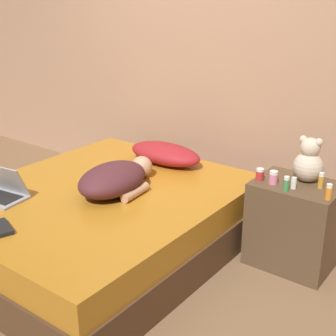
{
  "coord_description": "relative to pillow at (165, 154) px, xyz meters",
  "views": [
    {
      "loc": [
        2.08,
        -2.01,
        1.67
      ],
      "look_at": [
        0.39,
        0.24,
        0.61
      ],
      "focal_mm": 50.0,
      "sensor_mm": 36.0,
      "label": 1
    }
  ],
  "objects": [
    {
      "name": "laptop",
      "position": [
        -0.44,
        -1.15,
        -0.03
      ],
      "size": [
        0.36,
        0.26,
        0.22
      ],
      "rotation": [
        0.0,
        0.0,
        0.13
      ],
      "color": "#9E9EA3",
      "rests_on": "bed"
    },
    {
      "name": "nightstand",
      "position": [
        1.1,
        -0.09,
        -0.23
      ],
      "size": [
        0.52,
        0.41,
        0.56
      ],
      "color": "brown",
      "rests_on": "ground_plane"
    },
    {
      "name": "bottle_green",
      "position": [
        1.08,
        -0.24,
        0.1
      ],
      "size": [
        0.03,
        0.03,
        0.09
      ],
      "color": "#3D8E4C",
      "rests_on": "nightstand"
    },
    {
      "name": "bottle_red",
      "position": [
        0.88,
        -0.18,
        0.09
      ],
      "size": [
        0.05,
        0.05,
        0.08
      ],
      "color": "#B72D2D",
      "rests_on": "nightstand"
    },
    {
      "name": "wall_back",
      "position": [
        -0.02,
        0.53,
        0.79
      ],
      "size": [
        8.0,
        0.06,
        2.6
      ],
      "color": "tan",
      "rests_on": "ground_plane"
    },
    {
      "name": "bed",
      "position": [
        -0.02,
        -0.69,
        -0.29
      ],
      "size": [
        1.6,
        1.9,
        0.43
      ],
      "color": "#4C331E",
      "rests_on": "ground_plane"
    },
    {
      "name": "bottle_pink",
      "position": [
        0.98,
        -0.18,
        0.09
      ],
      "size": [
        0.05,
        0.05,
        0.08
      ],
      "color": "pink",
      "rests_on": "nightstand"
    },
    {
      "name": "teddy_bear",
      "position": [
        1.12,
        -0.01,
        0.18
      ],
      "size": [
        0.19,
        0.19,
        0.29
      ],
      "color": "beige",
      "rests_on": "nightstand"
    },
    {
      "name": "bottle_amber",
      "position": [
        1.23,
        -0.07,
        0.1
      ],
      "size": [
        0.03,
        0.03,
        0.1
      ],
      "color": "gold",
      "rests_on": "nightstand"
    },
    {
      "name": "bottle_white",
      "position": [
        1.1,
        -0.17,
        0.09
      ],
      "size": [
        0.03,
        0.03,
        0.07
      ],
      "color": "white",
      "rests_on": "nightstand"
    },
    {
      "name": "bottle_orange",
      "position": [
        1.33,
        -0.21,
        0.1
      ],
      "size": [
        0.04,
        0.04,
        0.09
      ],
      "color": "orange",
      "rests_on": "nightstand"
    },
    {
      "name": "person_lying",
      "position": [
        0.07,
        -0.63,
        0.02
      ],
      "size": [
        0.41,
        0.7,
        0.19
      ],
      "rotation": [
        0.0,
        0.0,
        0.1
      ],
      "color": "#4C2328",
      "rests_on": "bed"
    },
    {
      "name": "pillow",
      "position": [
        0.0,
        0.0,
        0.0
      ],
      "size": [
        0.62,
        0.3,
        0.15
      ],
      "color": "maroon",
      "rests_on": "bed"
    },
    {
      "name": "ground_plane",
      "position": [
        -0.02,
        -0.69,
        -0.51
      ],
      "size": [
        12.0,
        12.0,
        0.0
      ],
      "primitive_type": "plane",
      "color": "brown"
    }
  ]
}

